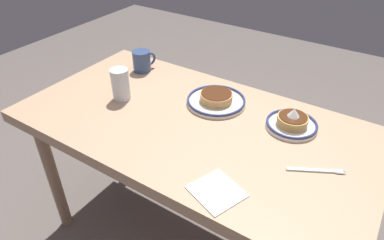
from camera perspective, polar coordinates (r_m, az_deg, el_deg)
ground_plane at (r=1.93m, az=0.14°, el=-18.88°), size 6.00×6.00×0.00m
dining_table at (r=1.44m, az=0.17°, el=-2.73°), size 1.44×0.76×0.76m
plate_near_main at (r=1.40m, az=16.14°, el=-0.43°), size 0.20×0.20×0.09m
plate_center_pancakes at (r=1.50m, az=4.00°, el=3.36°), size 0.26×0.26×0.05m
coffee_mug at (r=1.78m, az=-8.21°, el=9.64°), size 0.09×0.12×0.10m
drinking_glass at (r=1.54m, az=-11.66°, el=5.50°), size 0.08×0.08×0.14m
paper_napkin at (r=1.10m, az=4.09°, el=-11.65°), size 0.19×0.18×0.00m
fork_near at (r=1.24m, az=19.74°, el=-7.82°), size 0.18×0.11×0.01m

